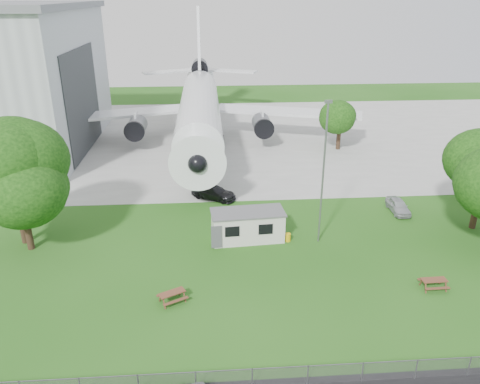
{
  "coord_description": "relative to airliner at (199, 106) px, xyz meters",
  "views": [
    {
      "loc": [
        -1.02,
        -28.43,
        19.54
      ],
      "look_at": [
        1.61,
        8.0,
        4.0
      ],
      "focal_mm": 35.0,
      "sensor_mm": 36.0,
      "label": 1
    }
  ],
  "objects": [
    {
      "name": "ground",
      "position": [
        2.0,
        -35.86,
        -5.27
      ],
      "size": [
        160.0,
        160.0,
        0.0
      ],
      "primitive_type": "plane",
      "color": "#346C21"
    },
    {
      "name": "tree_west_big",
      "position": [
        -14.74,
        -28.05,
        1.96
      ],
      "size": [
        8.36,
        8.36,
        11.41
      ],
      "color": "#382619",
      "rests_on": "ground"
    },
    {
      "name": "tree_west_small",
      "position": [
        -13.89,
        -29.2,
        -0.28
      ],
      "size": [
        7.01,
        7.01,
        8.5
      ],
      "color": "#382619",
      "rests_on": "ground"
    },
    {
      "name": "site_cabin",
      "position": [
        4.21,
        -28.87,
        -3.96
      ],
      "size": [
        6.85,
        3.18,
        2.62
      ],
      "color": "beige",
      "rests_on": "ground"
    },
    {
      "name": "lamp_mast",
      "position": [
        10.2,
        -29.66,
        0.73
      ],
      "size": [
        0.16,
        0.16,
        12.0
      ],
      "primitive_type": "cylinder",
      "color": "slate",
      "rests_on": "ground"
    },
    {
      "name": "picnic_west",
      "position": [
        -1.74,
        -37.38,
        -5.27
      ],
      "size": [
        2.29,
        2.16,
        0.76
      ],
      "primitive_type": null,
      "rotation": [
        0.0,
        0.0,
        0.48
      ],
      "color": "brown",
      "rests_on": "ground"
    },
    {
      "name": "car_ne_sedan",
      "position": [
        27.86,
        -23.47,
        -4.62
      ],
      "size": [
        2.62,
        4.17,
        1.3
      ],
      "primitive_type": "imported",
      "rotation": [
        0.0,
        0.0,
        0.34
      ],
      "color": "white",
      "rests_on": "ground"
    },
    {
      "name": "picnic_east",
      "position": [
        16.84,
        -37.15,
        -5.27
      ],
      "size": [
        1.84,
        1.55,
        0.76
      ],
      "primitive_type": null,
      "rotation": [
        0.0,
        0.0,
        0.03
      ],
      "color": "brown",
      "rests_on": "ground"
    },
    {
      "name": "airliner",
      "position": [
        0.0,
        0.0,
        0.0
      ],
      "size": [
        46.36,
        47.73,
        17.69
      ],
      "color": "white",
      "rests_on": "ground"
    },
    {
      "name": "concrete_apron",
      "position": [
        2.0,
        2.14,
        -5.25
      ],
      "size": [
        120.0,
        46.0,
        0.03
      ],
      "primitive_type": "cube",
      "color": "#B7B7B2",
      "rests_on": "ground"
    },
    {
      "name": "car_apron_van",
      "position": [
        1.46,
        -20.03,
        -4.58
      ],
      "size": [
        5.08,
        4.03,
        1.38
      ],
      "primitive_type": "imported",
      "rotation": [
        0.0,
        0.0,
        1.05
      ],
      "color": "black",
      "rests_on": "ground"
    },
    {
      "name": "tree_far_apron",
      "position": [
        18.64,
        -4.52,
        -0.99
      ],
      "size": [
        5.85,
        5.85,
        7.21
      ],
      "color": "#382619",
      "rests_on": "ground"
    },
    {
      "name": "car_ne_hatch",
      "position": [
        19.18,
        -24.52,
        -4.63
      ],
      "size": [
        1.51,
        3.74,
        1.27
      ],
      "primitive_type": "imported",
      "rotation": [
        0.0,
        0.0,
        -0.0
      ],
      "color": "#A8ABAF",
      "rests_on": "ground"
    }
  ]
}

